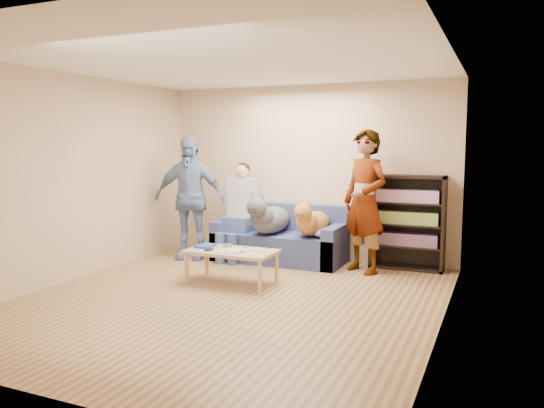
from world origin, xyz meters
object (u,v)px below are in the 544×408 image
at_px(sofa, 281,242).
at_px(bookshelf, 408,220).
at_px(dog_gray, 268,218).
at_px(dog_tan, 312,222).
at_px(person_standing_right, 365,202).
at_px(coffee_table, 232,254).
at_px(person_standing_left, 189,198).
at_px(camera_silver, 228,246).
at_px(person_seated, 239,208).
at_px(notebook_blue, 206,246).

height_order(sofa, bookshelf, bookshelf).
height_order(dog_gray, dog_tan, dog_gray).
height_order(person_standing_right, coffee_table, person_standing_right).
distance_m(person_standing_left, camera_silver, 1.55).
distance_m(person_standing_left, coffee_table, 1.73).
bearing_deg(person_seated, notebook_blue, -82.44).
distance_m(dog_gray, coffee_table, 1.26).
bearing_deg(person_standing_right, camera_silver, -112.92).
xyz_separation_m(person_standing_right, bookshelf, (0.49, 0.45, -0.28)).
xyz_separation_m(person_standing_left, sofa, (1.32, 0.40, -0.64)).
xyz_separation_m(person_standing_right, sofa, (-1.31, 0.21, -0.68)).
height_order(person_seated, coffee_table, person_seated).
relative_size(person_standing_right, dog_gray, 1.51).
xyz_separation_m(notebook_blue, camera_silver, (0.28, 0.07, 0.01)).
distance_m(camera_silver, bookshelf, 2.53).
relative_size(person_standing_right, person_seated, 1.30).
bearing_deg(camera_silver, dog_gray, 86.41).
bearing_deg(bookshelf, dog_tan, -163.49).
bearing_deg(person_seated, sofa, 11.48).
bearing_deg(bookshelf, sofa, -172.60).
bearing_deg(person_seated, coffee_table, -66.73).
distance_m(person_standing_left, bookshelf, 3.19).
bearing_deg(dog_gray, person_seated, 169.74).
xyz_separation_m(notebook_blue, coffee_table, (0.40, -0.05, -0.06)).
bearing_deg(camera_silver, person_standing_left, 141.08).
distance_m(notebook_blue, coffee_table, 0.41).
bearing_deg(dog_gray, dog_tan, 7.02).
bearing_deg(dog_tan, coffee_table, -114.14).
bearing_deg(dog_tan, dog_gray, -172.98).
bearing_deg(person_standing_left, person_standing_right, -10.67).
relative_size(person_seated, dog_gray, 1.16).
height_order(camera_silver, bookshelf, bookshelf).
relative_size(notebook_blue, camera_silver, 2.36).
bearing_deg(bookshelf, camera_silver, -141.63).
bearing_deg(person_standing_left, dog_gray, -6.20).
bearing_deg(person_standing_right, person_seated, -152.53).
bearing_deg(person_standing_right, dog_gray, -149.68).
bearing_deg(dog_tan, camera_silver, -120.73).
bearing_deg(coffee_table, camera_silver, 135.00).
bearing_deg(camera_silver, sofa, 82.51).
bearing_deg(person_seated, dog_gray, -10.26).
bearing_deg(person_standing_right, sofa, -159.26).
distance_m(camera_silver, sofa, 1.35).
height_order(person_standing_right, dog_tan, person_standing_right).
distance_m(camera_silver, dog_tan, 1.39).
bearing_deg(bookshelf, notebook_blue, -144.07).
bearing_deg(notebook_blue, dog_gray, 73.49).
height_order(person_standing_left, coffee_table, person_standing_left).
xyz_separation_m(camera_silver, person_seated, (-0.45, 1.20, 0.33)).
height_order(person_standing_right, dog_gray, person_standing_right).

